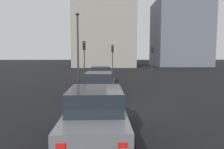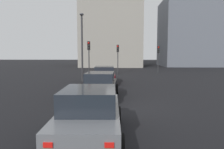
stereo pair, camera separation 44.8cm
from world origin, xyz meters
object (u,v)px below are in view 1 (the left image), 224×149
car_maroon_right_lead (101,75)px  traffic_light_near_left (112,53)px  car_grey_right_third (96,114)px  street_lamp_kerbside (78,41)px  traffic_light_near_right (84,52)px  car_black_right_second (99,86)px  traffic_light_far_left (152,53)px

car_maroon_right_lead → traffic_light_near_left: (8.43, -1.19, 1.95)m
car_grey_right_third → street_lamp_kerbside: 13.69m
traffic_light_near_right → car_grey_right_third: bearing=8.2°
car_black_right_second → street_lamp_kerbside: size_ratio=0.73×
car_maroon_right_lead → car_black_right_second: (-6.43, -0.17, 0.02)m
traffic_light_near_right → traffic_light_far_left: size_ratio=1.07×
street_lamp_kerbside → traffic_light_near_left: bearing=-23.4°
traffic_light_near_right → traffic_light_near_left: bearing=148.0°
car_grey_right_third → traffic_light_near_left: 20.81m
car_maroon_right_lead → car_black_right_second: 6.44m
car_black_right_second → car_grey_right_third: (-5.84, -0.15, 0.02)m
car_black_right_second → traffic_light_far_left: size_ratio=1.26×
traffic_light_near_left → car_grey_right_third: bearing=3.4°
car_maroon_right_lead → car_grey_right_third: (-12.27, -0.32, 0.03)m
traffic_light_near_right → car_black_right_second: bearing=11.8°
traffic_light_near_left → street_lamp_kerbside: (-7.57, 3.28, 1.08)m
car_maroon_right_lead → traffic_light_near_left: 8.74m
car_maroon_right_lead → traffic_light_near_right: (3.64, 1.85, 2.08)m
traffic_light_near_right → car_maroon_right_lead: bearing=27.4°
car_black_right_second → traffic_light_far_left: bearing=-19.3°
car_maroon_right_lead → street_lamp_kerbside: size_ratio=0.76×
car_black_right_second → traffic_light_near_left: (14.87, -1.02, 1.94)m
car_grey_right_third → traffic_light_far_left: bearing=-16.9°
car_black_right_second → street_lamp_kerbside: 8.22m
traffic_light_near_left → street_lamp_kerbside: bearing=-17.6°
traffic_light_near_right → street_lamp_kerbside: size_ratio=0.62×
car_maroon_right_lead → traffic_light_near_right: 4.58m
traffic_light_near_left → traffic_light_far_left: traffic_light_near_left is taller
traffic_light_near_left → traffic_light_near_right: traffic_light_near_right is taller
street_lamp_kerbside → car_black_right_second: bearing=-162.8°
car_maroon_right_lead → car_black_right_second: car_black_right_second is taller
car_grey_right_third → traffic_light_far_left: size_ratio=1.22×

